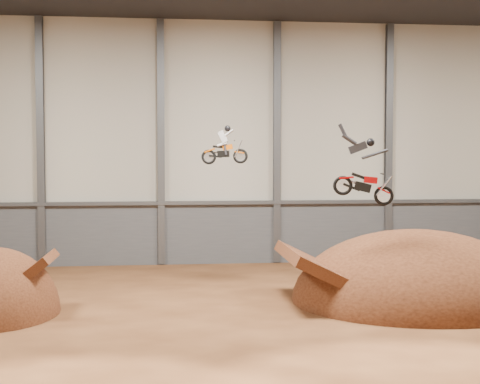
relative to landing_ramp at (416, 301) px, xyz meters
name	(u,v)px	position (x,y,z in m)	size (l,w,h in m)	color
floor	(252,329)	(-7.58, -3.87, 0.00)	(40.00, 40.00, 0.00)	#472513
back_wall	(219,143)	(-7.58, 11.13, 7.00)	(40.00, 0.10, 14.00)	#BAB4A5
lower_band_back	(220,233)	(-7.58, 11.03, 1.75)	(39.80, 0.18, 3.50)	#4B4D52
steel_rail	(220,203)	(-7.58, 10.88, 3.55)	(39.80, 0.35, 0.20)	#47494F
steel_column_1	(41,142)	(-17.58, 10.93, 7.00)	(0.40, 0.36, 13.90)	#47494F
steel_column_2	(161,142)	(-10.91, 10.93, 7.00)	(0.40, 0.36, 13.90)	#47494F
steel_column_3	(277,143)	(-4.24, 10.93, 7.00)	(0.40, 0.36, 13.90)	#47494F
steel_column_4	(388,143)	(2.42, 10.93, 7.00)	(0.40, 0.36, 13.90)	#47494F
landing_ramp	(416,301)	(0.00, 0.00, 0.00)	(10.65, 9.42, 6.15)	#381A0E
fmx_rider_a	(225,143)	(-7.97, 2.86, 6.81)	(2.08, 0.79, 1.88)	#BF5208
fmx_rider_b	(361,165)	(-3.05, -1.97, 5.85)	(3.15, 0.90, 2.70)	#C10406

